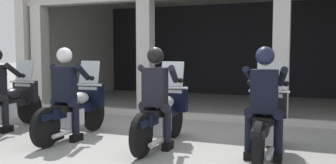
# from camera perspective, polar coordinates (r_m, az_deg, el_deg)

# --- Properties ---
(ground_plane) EXTENTS (80.00, 80.00, 0.00)m
(ground_plane) POSITION_cam_1_polar(r_m,az_deg,el_deg) (9.11, 6.59, -4.96)
(ground_plane) COLOR gray
(station_building) EXTENTS (10.87, 5.30, 3.39)m
(station_building) POSITION_cam_1_polar(r_m,az_deg,el_deg) (11.44, 9.83, 7.90)
(station_building) COLOR black
(station_building) RESTS_ON ground
(kerb_strip) EXTENTS (10.37, 0.24, 0.12)m
(kerb_strip) POSITION_cam_1_polar(r_m,az_deg,el_deg) (8.40, 5.37, -5.34)
(kerb_strip) COLOR #B7B5AD
(kerb_strip) RESTS_ON ground
(motorcycle_far_left) EXTENTS (0.62, 2.04, 1.35)m
(motorcycle_far_left) POSITION_cam_1_polar(r_m,az_deg,el_deg) (7.92, -23.29, -3.07)
(motorcycle_far_left) COLOR black
(motorcycle_far_left) RESTS_ON ground
(motorcycle_left) EXTENTS (0.62, 2.04, 1.35)m
(motorcycle_left) POSITION_cam_1_polar(r_m,az_deg,el_deg) (6.79, -13.98, -4.05)
(motorcycle_left) COLOR black
(motorcycle_left) RESTS_ON ground
(police_officer_left) EXTENTS (0.63, 0.61, 1.58)m
(police_officer_left) POSITION_cam_1_polar(r_m,az_deg,el_deg) (6.51, -15.49, -0.56)
(police_officer_left) COLOR black
(police_officer_left) RESTS_ON ground
(motorcycle_center) EXTENTS (0.62, 2.04, 1.35)m
(motorcycle_center) POSITION_cam_1_polar(r_m,az_deg,el_deg) (6.05, -0.82, -4.96)
(motorcycle_center) COLOR black
(motorcycle_center) RESTS_ON ground
(police_officer_center) EXTENTS (0.63, 0.61, 1.58)m
(police_officer_center) POSITION_cam_1_polar(r_m,az_deg,el_deg) (5.73, -1.88, -1.07)
(police_officer_center) COLOR black
(police_officer_center) RESTS_ON ground
(motorcycle_right) EXTENTS (0.62, 2.04, 1.35)m
(motorcycle_right) POSITION_cam_1_polar(r_m,az_deg,el_deg) (5.63, 14.87, -5.84)
(motorcycle_right) COLOR black
(motorcycle_right) RESTS_ON ground
(police_officer_right) EXTENTS (0.63, 0.61, 1.58)m
(police_officer_right) POSITION_cam_1_polar(r_m,az_deg,el_deg) (5.28, 14.63, -1.70)
(police_officer_right) COLOR black
(police_officer_right) RESTS_ON ground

